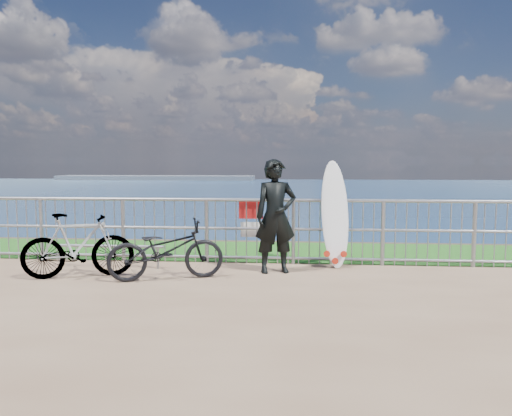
# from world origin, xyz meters

# --- Properties ---
(grass_strip) EXTENTS (120.00, 120.00, 0.00)m
(grass_strip) POSITION_xyz_m (0.00, 2.70, 0.01)
(grass_strip) COLOR #195316
(grass_strip) RESTS_ON ground
(seascape) EXTENTS (260.00, 260.00, 5.00)m
(seascape) POSITION_xyz_m (-43.75, 147.49, -4.03)
(seascape) COLOR brown
(seascape) RESTS_ON ground
(railing) EXTENTS (10.06, 0.10, 1.13)m
(railing) POSITION_xyz_m (0.02, 1.60, 0.58)
(railing) COLOR #919499
(railing) RESTS_ON ground
(surfer) EXTENTS (0.75, 0.59, 1.80)m
(surfer) POSITION_xyz_m (0.73, 0.93, 0.90)
(surfer) COLOR black
(surfer) RESTS_ON ground
(surfboard) EXTENTS (0.56, 0.52, 1.79)m
(surfboard) POSITION_xyz_m (1.69, 1.44, 0.82)
(surfboard) COLOR white
(surfboard) RESTS_ON ground
(bicycle_near) EXTENTS (1.81, 1.14, 0.90)m
(bicycle_near) POSITION_xyz_m (-0.88, 0.30, 0.45)
(bicycle_near) COLOR black
(bicycle_near) RESTS_ON ground
(bicycle_far) EXTENTS (1.70, 0.98, 0.99)m
(bicycle_far) POSITION_xyz_m (-2.23, 0.31, 0.49)
(bicycle_far) COLOR black
(bicycle_far) RESTS_ON ground
(bike_rack) EXTENTS (1.87, 0.05, 0.39)m
(bike_rack) POSITION_xyz_m (-2.05, 1.02, 0.32)
(bike_rack) COLOR #919499
(bike_rack) RESTS_ON ground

